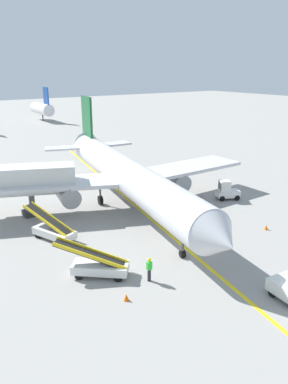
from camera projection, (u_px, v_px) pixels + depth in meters
name	position (u px, v px, depth m)	size (l,w,h in m)	color
ground_plane	(184.00, 247.00, 30.13)	(300.00, 300.00, 0.00)	gray
taxi_line_yellow	(157.00, 224.00, 34.58)	(0.30, 80.00, 0.01)	yellow
airliner	(125.00, 174.00, 37.91)	(28.07, 35.15, 10.10)	silver
baggage_tug_near_wing	(227.00, 191.00, 40.70)	(2.73, 2.22, 2.10)	silver
belt_loader_forward_hold	(99.00, 265.00, 25.78)	(4.61, 4.20, 2.59)	silver
belt_loader_aft_hold	(53.00, 230.00, 31.30)	(2.96, 5.12, 2.59)	silver
ground_crew_marshaller	(149.00, 269.00, 25.09)	(0.36, 0.24, 1.70)	#26262D
safety_cone_nose_left	(36.00, 205.00, 38.61)	(0.36, 0.36, 0.44)	orange
safety_cone_nose_right	(126.00, 297.00, 23.17)	(0.36, 0.36, 0.44)	orange
safety_cone_wingtip_left	(266.00, 227.00, 33.27)	(0.36, 0.36, 0.44)	orange
distant_aircraft_mid_right	(42.00, 108.00, 99.46)	(3.00, 10.10, 8.80)	silver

